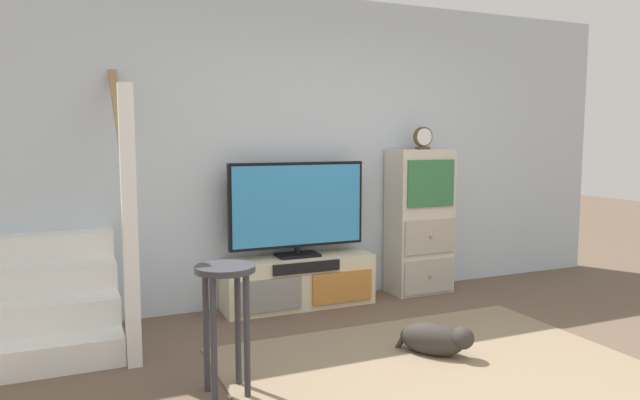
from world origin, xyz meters
The scene contains 9 objects.
back_wall centered at (0.00, 2.46, 1.35)m, with size 6.40×0.12×2.70m, color silver.
area_rug centered at (0.00, 0.60, 0.01)m, with size 2.60×1.80×0.01m, color #847056.
media_console centered at (-0.30, 2.19, 0.22)m, with size 1.32×0.38×0.44m.
television centered at (-0.30, 2.22, 0.87)m, with size 1.22×0.22×0.82m.
side_cabinet centered at (0.93, 2.20, 0.68)m, with size 0.58×0.38×1.36m.
desk_clock centered at (0.94, 2.19, 1.46)m, with size 0.18×0.08×0.21m.
staircase centered at (-2.24, 2.20, 0.37)m, with size 1.00×1.36×2.20m.
bar_stool_near centered at (-1.31, 0.75, 0.55)m, with size 0.34×0.34×0.75m.
dog centered at (0.13, 0.76, 0.12)m, with size 0.43×0.47×0.23m.
Camera 1 is at (-2.09, -2.37, 1.46)m, focal length 32.45 mm.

